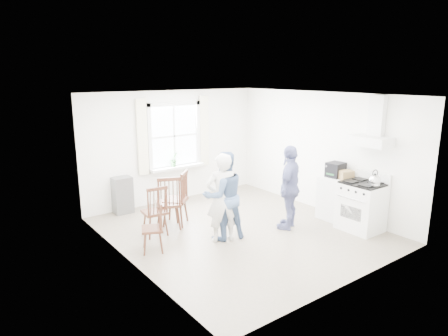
# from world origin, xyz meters

# --- Properties ---
(room_shell) EXTENTS (4.62, 5.12, 2.64)m
(room_shell) POSITION_xyz_m (0.00, 0.00, 1.30)
(room_shell) COLOR gray
(room_shell) RESTS_ON ground
(window_assembly) EXTENTS (1.88, 0.24, 1.70)m
(window_assembly) POSITION_xyz_m (0.00, 2.45, 1.46)
(window_assembly) COLOR white
(window_assembly) RESTS_ON room_shell
(range_hood) EXTENTS (0.45, 0.76, 0.94)m
(range_hood) POSITION_xyz_m (2.07, -1.35, 1.90)
(range_hood) COLOR silver
(range_hood) RESTS_ON room_shell
(shelf_unit) EXTENTS (0.40, 0.30, 0.80)m
(shelf_unit) POSITION_xyz_m (-1.40, 2.33, 0.40)
(shelf_unit) COLOR slate
(shelf_unit) RESTS_ON ground
(gas_stove) EXTENTS (0.68, 0.76, 1.12)m
(gas_stove) POSITION_xyz_m (1.91, -1.35, 0.48)
(gas_stove) COLOR white
(gas_stove) RESTS_ON ground
(kettle) EXTENTS (0.22, 0.22, 0.31)m
(kettle) POSITION_xyz_m (1.87, -1.60, 1.05)
(kettle) COLOR silver
(kettle) RESTS_ON gas_stove
(low_cabinet) EXTENTS (0.50, 0.55, 0.90)m
(low_cabinet) POSITION_xyz_m (1.98, -0.65, 0.45)
(low_cabinet) COLOR silver
(low_cabinet) RESTS_ON ground
(stereo_stack) EXTENTS (0.36, 0.32, 0.30)m
(stereo_stack) POSITION_xyz_m (1.99, -0.63, 1.05)
(stereo_stack) COLOR black
(stereo_stack) RESTS_ON low_cabinet
(cardboard_box) EXTENTS (0.33, 0.28, 0.18)m
(cardboard_box) POSITION_xyz_m (2.01, -0.88, 0.99)
(cardboard_box) COLOR olive
(cardboard_box) RESTS_ON low_cabinet
(windsor_chair_a) EXTENTS (0.65, 0.65, 1.11)m
(windsor_chair_a) POSITION_xyz_m (-0.74, 0.97, 0.68)
(windsor_chair_a) COLOR #422115
(windsor_chair_a) RESTS_ON ground
(windsor_chair_b) EXTENTS (0.46, 0.45, 0.98)m
(windsor_chair_b) POSITION_xyz_m (-1.42, 0.70, 0.60)
(windsor_chair_b) COLOR #422115
(windsor_chair_b) RESTS_ON ground
(windsor_chair_c) EXTENTS (0.48, 0.49, 0.88)m
(windsor_chair_c) POSITION_xyz_m (-1.68, 0.15, 0.53)
(windsor_chair_c) COLOR #422115
(windsor_chair_c) RESTS_ON ground
(person_left) EXTENTS (0.74, 0.74, 1.63)m
(person_left) POSITION_xyz_m (-0.56, -0.17, 0.81)
(person_left) COLOR silver
(person_left) RESTS_ON ground
(person_mid) EXTENTS (0.94, 0.94, 1.63)m
(person_mid) POSITION_xyz_m (-0.47, -0.09, 0.82)
(person_mid) COLOR slate
(person_mid) RESTS_ON ground
(person_right) EXTENTS (1.31, 1.31, 1.65)m
(person_right) POSITION_xyz_m (0.87, -0.44, 0.83)
(person_right) COLOR navy
(person_right) RESTS_ON ground
(potted_plant) EXTENTS (0.20, 0.20, 0.35)m
(potted_plant) POSITION_xyz_m (-0.08, 2.36, 1.02)
(potted_plant) COLOR #337434
(potted_plant) RESTS_ON window_assembly
(windsor_chair_d) EXTENTS (0.59, 0.58, 1.08)m
(windsor_chair_d) POSITION_xyz_m (-1.07, 0.86, 0.66)
(windsor_chair_d) COLOR #422115
(windsor_chair_d) RESTS_ON ground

